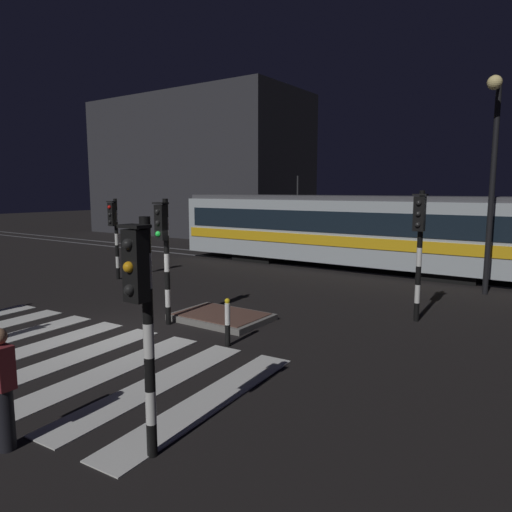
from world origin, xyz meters
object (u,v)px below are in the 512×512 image
object	(u,v)px
traffic_light_median_centre	(164,243)
tram	(345,230)
traffic_light_corner_far_right	(419,236)
bollard_island_edge	(228,322)
traffic_light_corner_near_right	(142,303)
traffic_light_corner_far_left	(114,227)
street_lamp_trackside_right	(493,161)
pedestrian_waiting_at_kerb	(3,388)

from	to	relation	value
traffic_light_median_centre	tram	bearing A→B (deg)	89.28
traffic_light_corner_far_right	bollard_island_edge	bearing A→B (deg)	-123.50
traffic_light_median_centre	traffic_light_corner_near_right	bearing A→B (deg)	-46.94
traffic_light_median_centre	tram	distance (m)	10.99
traffic_light_corner_far_right	traffic_light_corner_far_left	bearing A→B (deg)	-176.86
traffic_light_corner_near_right	street_lamp_trackside_right	world-z (taller)	street_lamp_trackside_right
traffic_light_corner_far_right	traffic_light_corner_near_right	size ratio (longest dim) A/B	1.10
traffic_light_corner_far_right	pedestrian_waiting_at_kerb	xyz separation A→B (m)	(-2.77, -9.52, -1.43)
bollard_island_edge	pedestrian_waiting_at_kerb	bearing A→B (deg)	-88.23
bollard_island_edge	traffic_light_corner_near_right	bearing A→B (deg)	-65.39
street_lamp_trackside_right	pedestrian_waiting_at_kerb	world-z (taller)	street_lamp_trackside_right
traffic_light_corner_far_right	traffic_light_corner_near_right	distance (m)	8.66
traffic_light_median_centre	pedestrian_waiting_at_kerb	world-z (taller)	traffic_light_median_centre
traffic_light_corner_near_right	bollard_island_edge	size ratio (longest dim) A/B	2.88
street_lamp_trackside_right	bollard_island_edge	bearing A→B (deg)	-113.54
traffic_light_corner_far_right	pedestrian_waiting_at_kerb	size ratio (longest dim) A/B	2.05
street_lamp_trackside_right	traffic_light_corner_far_left	bearing A→B (deg)	-157.54
traffic_light_corner_near_right	street_lamp_trackside_right	distance (m)	13.46
traffic_light_corner_near_right	pedestrian_waiting_at_kerb	distance (m)	2.34
traffic_light_corner_near_right	pedestrian_waiting_at_kerb	xyz separation A→B (m)	(-1.75, -0.93, -1.23)
traffic_light_corner_near_right	tram	distance (m)	16.10
bollard_island_edge	traffic_light_median_centre	bearing A→B (deg)	170.39
traffic_light_median_centre	bollard_island_edge	distance (m)	2.89
traffic_light_corner_far_right	traffic_light_corner_near_right	bearing A→B (deg)	-96.74
traffic_light_corner_near_right	bollard_island_edge	bearing A→B (deg)	114.61
street_lamp_trackside_right	pedestrian_waiting_at_kerb	bearing A→B (deg)	-104.90
traffic_light_corner_far_left	street_lamp_trackside_right	size ratio (longest dim) A/B	0.45
traffic_light_corner_far_left	pedestrian_waiting_at_kerb	world-z (taller)	traffic_light_corner_far_left
traffic_light_corner_far_left	pedestrian_waiting_at_kerb	bearing A→B (deg)	-45.67
traffic_light_corner_far_left	traffic_light_corner_near_right	xyz separation A→B (m)	(10.44, -7.97, 0.02)
traffic_light_corner_far_right	street_lamp_trackside_right	xyz separation A→B (m)	(0.96, 4.51, 2.13)
traffic_light_corner_far_left	pedestrian_waiting_at_kerb	size ratio (longest dim) A/B	1.85
traffic_light_corner_far_right	traffic_light_median_centre	size ratio (longest dim) A/B	1.06
traffic_light_corner_far_right	tram	bearing A→B (deg)	126.53
traffic_light_median_centre	bollard_island_edge	size ratio (longest dim) A/B	2.97
tram	pedestrian_waiting_at_kerb	bearing A→B (deg)	-81.78
street_lamp_trackside_right	bollard_island_edge	xyz separation A→B (m)	(-3.89, -8.93, -3.88)
traffic_light_corner_far_left	pedestrian_waiting_at_kerb	distance (m)	12.50
street_lamp_trackside_right	bollard_island_edge	distance (m)	10.49
traffic_light_corner_far_left	traffic_light_median_centre	distance (m)	7.04
traffic_light_corner_near_right	tram	size ratio (longest dim) A/B	0.19
traffic_light_median_centre	street_lamp_trackside_right	world-z (taller)	street_lamp_trackside_right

